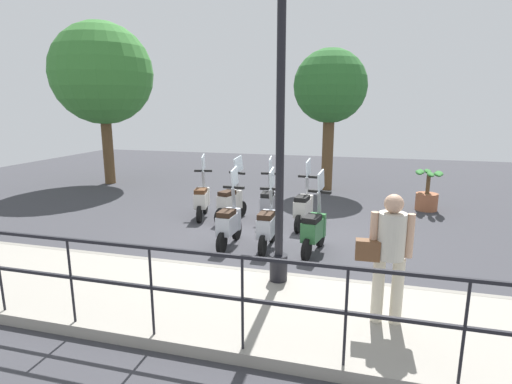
% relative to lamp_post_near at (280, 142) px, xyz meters
% --- Properties ---
extents(ground_plane, '(28.00, 28.00, 0.00)m').
position_rel_lamp_post_near_xyz_m(ground_plane, '(2.40, 0.55, -2.22)').
color(ground_plane, '#38383D').
extents(promenade_walkway, '(2.20, 20.00, 0.15)m').
position_rel_lamp_post_near_xyz_m(promenade_walkway, '(-0.75, 0.55, -2.14)').
color(promenade_walkway, gray).
rests_on(promenade_walkway, ground_plane).
extents(fence_railing, '(0.04, 16.03, 1.07)m').
position_rel_lamp_post_near_xyz_m(fence_railing, '(-1.80, 0.55, -1.33)').
color(fence_railing, black).
rests_on(fence_railing, promenade_walkway).
extents(lamp_post_near, '(0.26, 0.90, 4.64)m').
position_rel_lamp_post_near_xyz_m(lamp_post_near, '(0.00, 0.00, 0.00)').
color(lamp_post_near, black).
rests_on(lamp_post_near, promenade_walkway).
extents(pedestrian_with_bag, '(0.33, 0.65, 1.59)m').
position_rel_lamp_post_near_xyz_m(pedestrian_with_bag, '(-0.83, -1.48, -1.14)').
color(pedestrian_with_bag, beige).
rests_on(pedestrian_with_bag, promenade_walkway).
extents(tree_large, '(3.38, 3.38, 5.46)m').
position_rel_lamp_post_near_xyz_m(tree_large, '(6.68, 7.53, 1.53)').
color(tree_large, brown).
rests_on(tree_large, ground_plane).
extents(tree_distant, '(2.30, 2.30, 4.47)m').
position_rel_lamp_post_near_xyz_m(tree_distant, '(7.58, -0.02, 1.05)').
color(tree_distant, brown).
rests_on(tree_distant, ground_plane).
extents(potted_palm, '(1.06, 0.66, 1.05)m').
position_rel_lamp_post_near_xyz_m(potted_palm, '(5.59, -2.83, -1.77)').
color(potted_palm, '#9E5B3D').
rests_on(potted_palm, ground_plane).
extents(scooter_near_0, '(1.22, 0.48, 1.54)m').
position_rel_lamp_post_near_xyz_m(scooter_near_0, '(1.65, -0.33, -1.74)').
color(scooter_near_0, black).
rests_on(scooter_near_0, ground_plane).
extents(scooter_near_1, '(1.23, 0.44, 1.54)m').
position_rel_lamp_post_near_xyz_m(scooter_near_1, '(1.65, 0.56, -1.74)').
color(scooter_near_1, black).
rests_on(scooter_near_1, ground_plane).
extents(scooter_near_2, '(1.23, 0.44, 1.54)m').
position_rel_lamp_post_near_xyz_m(scooter_near_2, '(1.60, 1.32, -1.74)').
color(scooter_near_2, black).
rests_on(scooter_near_2, ground_plane).
extents(scooter_far_0, '(1.23, 0.44, 1.54)m').
position_rel_lamp_post_near_xyz_m(scooter_far_0, '(3.20, 0.10, -1.74)').
color(scooter_far_0, black).
rests_on(scooter_far_0, ground_plane).
extents(scooter_far_1, '(1.23, 0.44, 1.54)m').
position_rel_lamp_post_near_xyz_m(scooter_far_1, '(3.39, 0.96, -1.74)').
color(scooter_far_1, black).
rests_on(scooter_far_1, ground_plane).
extents(scooter_far_2, '(1.20, 0.55, 1.54)m').
position_rel_lamp_post_near_xyz_m(scooter_far_2, '(3.29, 1.86, -1.74)').
color(scooter_far_2, black).
rests_on(scooter_far_2, ground_plane).
extents(scooter_far_3, '(1.22, 0.50, 1.54)m').
position_rel_lamp_post_near_xyz_m(scooter_far_3, '(3.36, 2.62, -1.74)').
color(scooter_far_3, black).
rests_on(scooter_far_3, ground_plane).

